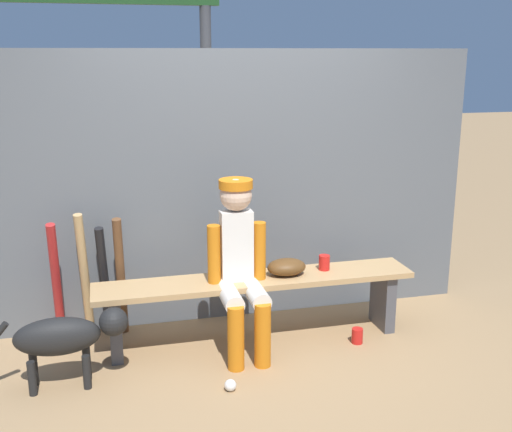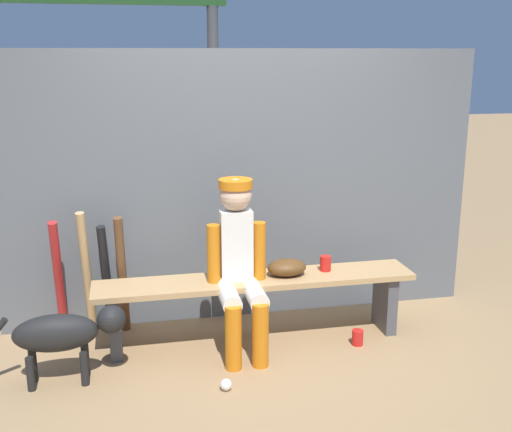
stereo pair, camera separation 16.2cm
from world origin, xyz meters
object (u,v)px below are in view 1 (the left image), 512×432
Objects in this scene: dugout_bench at (256,292)px; baseball_glove at (287,267)px; player_seated at (240,261)px; bat_aluminum_black at (104,280)px; bat_aluminum_red at (56,282)px; baseball at (230,385)px; dog at (67,336)px; bat_wood_tan at (85,275)px; bat_wood_dark at (121,277)px; cup_on_bench at (324,263)px; cup_on_ground at (357,336)px.

baseball_glove is at bearing 0.00° from dugout_bench.
player_seated reaches higher than bat_aluminum_black.
baseball is (1.04, -0.97, -0.42)m from bat_aluminum_red.
dog is (-1.14, -0.22, -0.32)m from player_seated.
dugout_bench is at bearing 14.66° from dog.
bat_aluminum_red is at bearing 160.26° from player_seated.
baseball_glove is (0.22, 0.00, 0.17)m from dugout_bench.
dugout_bench is 30.67× the size of baseball.
player_seated reaches higher than dugout_bench.
bat_wood_tan is at bearing 155.05° from player_seated.
bat_wood_dark is 1.47m from cup_on_bench.
dugout_bench is 0.79m from baseball.
bat_aluminum_red is 12.43× the size of baseball.
dog is at bearing -165.34° from dugout_bench.
baseball_glove is 0.33× the size of dog.
bat_wood_tan is 0.20m from bat_aluminum_red.
baseball_glove is 2.55× the size of cup_on_ground.
bat_aluminum_red is (-1.59, 0.33, -0.09)m from baseball_glove.
baseball_glove is 1.33m from bat_aluminum_black.
bat_wood_tan is 2.00m from cup_on_ground.
bat_wood_tan is 12.79× the size of baseball.
dog is (-1.28, -0.33, -0.03)m from dugout_bench.
baseball_glove reaches higher than cup_on_ground.
cup_on_bench is (0.52, 0.04, 0.17)m from dugout_bench.
cup_on_ground is (1.62, -0.53, -0.40)m from bat_wood_dark.
baseball_glove is at bearing 154.58° from cup_on_ground.
bat_aluminum_red is at bearing 137.19° from baseball.
player_seated reaches higher than bat_wood_dark.
bat_wood_tan is at bearing 165.67° from bat_wood_dark.
baseball is at bearing -17.74° from dog.
player_seated is 0.40m from baseball_glove.
bat_wood_tan is 1.39m from baseball.
bat_aluminum_black is 1.61m from cup_on_bench.
cup_on_bench is (1.56, -0.35, 0.12)m from bat_aluminum_black.
player_seated reaches higher than dog.
cup_on_bench is at bearing 4.24° from dugout_bench.
bat_wood_tan is 1.03× the size of bat_aluminum_red.
dugout_bench is at bearing -18.19° from bat_wood_dark.
bat_aluminum_black is (-0.90, 0.50, -0.24)m from player_seated.
bat_wood_tan reaches higher than dugout_bench.
dugout_bench is 2.69× the size of dog.
cup_on_bench is (1.45, -0.27, 0.08)m from bat_wood_dark.
bat_wood_dark is at bearing -2.98° from bat_aluminum_red.
bat_wood_dark reaches higher than dugout_bench.
dog is at bearing 162.26° from baseball.
bat_wood_tan reaches higher than cup_on_bench.
dog is (-0.24, -0.72, -0.08)m from bat_aluminum_black.
baseball_glove reaches higher than baseball.
bat_wood_dark is 0.15m from bat_aluminum_black.
baseball_glove is 0.30m from cup_on_bench.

